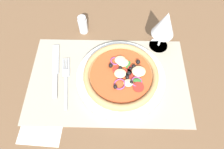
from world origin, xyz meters
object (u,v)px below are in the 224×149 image
at_px(napkin, 42,126).
at_px(wine_glass, 165,25).
at_px(plate, 121,77).
at_px(fork, 66,79).
at_px(pepper_shaker, 83,25).
at_px(pizza, 121,74).
at_px(knife, 56,69).

bearing_deg(napkin, wine_glass, 39.55).
relative_size(plate, fork, 1.52).
distance_m(fork, pepper_shaker, 0.21).
bearing_deg(plate, pepper_shaker, 124.25).
distance_m(pizza, napkin, 0.27).
distance_m(napkin, pepper_shaker, 0.36).
height_order(plate, wine_glass, wine_glass).
xyz_separation_m(pizza, fork, (-0.17, -0.01, -0.02)).
bearing_deg(pepper_shaker, wine_glass, -13.09).
height_order(pizza, napkin, pizza).
bearing_deg(fork, napkin, 154.25).
distance_m(fork, knife, 0.05).
height_order(wine_glass, pepper_shaker, wine_glass).
distance_m(wine_glass, napkin, 0.47).
xyz_separation_m(fork, napkin, (-0.05, -0.15, -0.00)).
relative_size(knife, pepper_shaker, 2.99).
distance_m(knife, pepper_shaker, 0.19).
bearing_deg(pizza, napkin, -144.85).
distance_m(knife, napkin, 0.18).
bearing_deg(pepper_shaker, fork, -100.04).
bearing_deg(napkin, pepper_shaker, 76.45).
height_order(pizza, fork, pizza).
height_order(plate, pepper_shaker, pepper_shaker).
bearing_deg(fork, pizza, -94.35).
distance_m(knife, wine_glass, 0.37).
relative_size(plate, pepper_shaker, 4.08).
bearing_deg(fork, pepper_shaker, -17.47).
bearing_deg(plate, knife, 172.37).
bearing_deg(pepper_shaker, napkin, -103.55).
relative_size(fork, wine_glass, 1.21).
relative_size(plate, napkin, 2.36).
bearing_deg(knife, wine_glass, -80.91).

